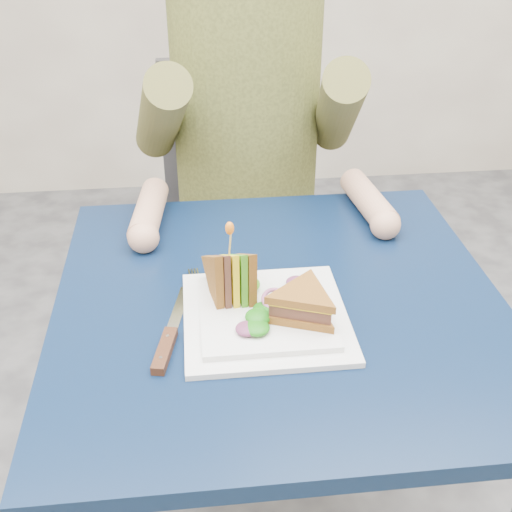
{
  "coord_description": "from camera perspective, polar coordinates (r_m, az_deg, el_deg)",
  "views": [
    {
      "loc": [
        -0.13,
        -0.87,
        1.36
      ],
      "look_at": [
        -0.04,
        -0.01,
        0.82
      ],
      "focal_mm": 45.0,
      "sensor_mm": 36.0,
      "label": 1
    }
  ],
  "objects": [
    {
      "name": "sandwich_flat",
      "position": [
        0.99,
        4.21,
        -4.27
      ],
      "size": [
        0.16,
        0.16,
        0.05
      ],
      "color": "brown",
      "rests_on": "plate"
    },
    {
      "name": "fork",
      "position": [
        1.08,
        -5.08,
        -3.88
      ],
      "size": [
        0.03,
        0.18,
        0.01
      ],
      "color": "silver",
      "rests_on": "table"
    },
    {
      "name": "table",
      "position": [
        1.13,
        2.03,
        -7.0
      ],
      "size": [
        0.75,
        0.75,
        0.73
      ],
      "color": "black",
      "rests_on": "ground"
    },
    {
      "name": "toothpick_frill",
      "position": [
        0.99,
        -2.36,
        2.48
      ],
      "size": [
        0.01,
        0.01,
        0.02
      ],
      "primitive_type": "ellipsoid",
      "color": "orange",
      "rests_on": "sandwich_upright"
    },
    {
      "name": "plate",
      "position": [
        1.03,
        0.86,
        -5.28
      ],
      "size": [
        0.26,
        0.26,
        0.02
      ],
      "color": "white",
      "rests_on": "table"
    },
    {
      "name": "onion_ring",
      "position": [
        1.02,
        1.68,
        -3.88
      ],
      "size": [
        0.04,
        0.04,
        0.02
      ],
      "primitive_type": "torus",
      "rotation": [
        0.44,
        0.0,
        0.0
      ],
      "color": "#9E4C7A",
      "rests_on": "plate"
    },
    {
      "name": "lettuce_spill",
      "position": [
        1.02,
        1.08,
        -3.99
      ],
      "size": [
        0.15,
        0.13,
        0.02
      ],
      "primitive_type": null,
      "color": "#337A14",
      "rests_on": "plate"
    },
    {
      "name": "toothpick",
      "position": [
        1.0,
        -2.32,
        1.08
      ],
      "size": [
        0.01,
        0.01,
        0.06
      ],
      "primitive_type": "cylinder",
      "rotation": [
        0.14,
        0.07,
        0.0
      ],
      "color": "tan",
      "rests_on": "sandwich_upright"
    },
    {
      "name": "diner",
      "position": [
        1.5,
        -0.81,
        14.62
      ],
      "size": [
        0.54,
        0.59,
        0.74
      ],
      "color": "#4F5326",
      "rests_on": "chair"
    },
    {
      "name": "knife",
      "position": [
        0.99,
        -7.88,
        -7.62
      ],
      "size": [
        0.06,
        0.22,
        0.02
      ],
      "color": "silver",
      "rests_on": "table"
    },
    {
      "name": "chair",
      "position": [
        1.75,
        -1.07,
        3.94
      ],
      "size": [
        0.42,
        0.4,
        0.93
      ],
      "color": "#47474C",
      "rests_on": "ground"
    },
    {
      "name": "sandwich_upright",
      "position": [
        1.03,
        -2.25,
        -1.97
      ],
      "size": [
        0.09,
        0.15,
        0.15
      ],
      "color": "brown",
      "rests_on": "plate"
    }
  ]
}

